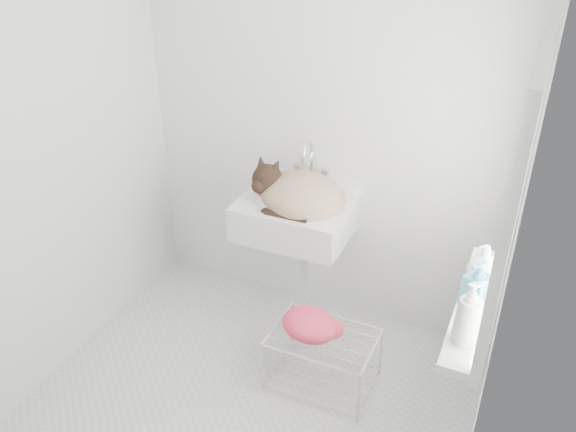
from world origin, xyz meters
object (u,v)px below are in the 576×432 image
at_px(wire_rack, 322,360).
at_px(bottle_a, 464,342).
at_px(cat, 298,195).
at_px(bottle_b, 474,306).
at_px(sink, 297,200).
at_px(bottle_c, 481,281).

relative_size(wire_rack, bottle_a, 2.31).
bearing_deg(bottle_a, wire_rack, 151.39).
bearing_deg(cat, bottle_a, -22.89).
relative_size(cat, bottle_a, 2.40).
xyz_separation_m(bottle_a, bottle_b, (0.00, 0.24, 0.00)).
bearing_deg(wire_rack, cat, 128.61).
bearing_deg(sink, bottle_a, -37.80).
bearing_deg(bottle_b, bottle_c, 90.00).
distance_m(wire_rack, bottle_c, 1.00).
bearing_deg(bottle_c, bottle_a, -90.00).
height_order(cat, bottle_c, cat).
xyz_separation_m(cat, wire_rack, (0.32, -0.40, -0.74)).
height_order(sink, bottle_c, sink).
bearing_deg(bottle_c, wire_rack, -176.28).
distance_m(bottle_a, bottle_b, 0.24).
height_order(cat, bottle_a, cat).
distance_m(cat, bottle_a, 1.30).
bearing_deg(bottle_c, bottle_b, -90.00).
bearing_deg(bottle_a, cat, 142.55).
height_order(sink, bottle_b, sink).
bearing_deg(cat, bottle_b, -13.42).
bearing_deg(sink, bottle_b, -28.52).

